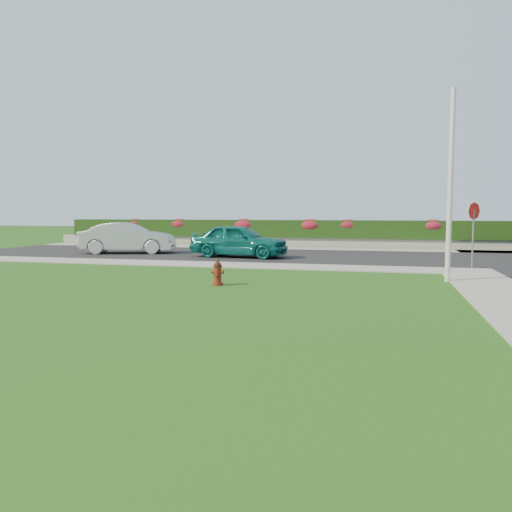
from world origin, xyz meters
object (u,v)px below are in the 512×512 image
(sedan_teal, at_px, (239,240))
(stop_sign, at_px, (474,219))
(fire_hydrant, at_px, (218,273))
(sedan_silver, at_px, (128,238))
(utility_pole, at_px, (450,186))

(sedan_teal, xyz_separation_m, stop_sign, (10.03, -2.48, 1.09))
(fire_hydrant, bearing_deg, sedan_teal, 104.95)
(sedan_silver, relative_size, utility_pole, 0.81)
(fire_hydrant, bearing_deg, sedan_silver, 133.34)
(fire_hydrant, bearing_deg, stop_sign, 41.11)
(utility_pole, height_order, stop_sign, utility_pole)
(sedan_teal, distance_m, stop_sign, 10.39)
(fire_hydrant, distance_m, sedan_teal, 9.10)
(sedan_silver, bearing_deg, sedan_teal, -113.27)
(fire_hydrant, xyz_separation_m, stop_sign, (8.14, 6.40, 1.57))
(utility_pole, relative_size, stop_sign, 2.31)
(fire_hydrant, relative_size, sedan_silver, 0.16)
(utility_pole, bearing_deg, sedan_silver, 154.54)
(fire_hydrant, height_order, sedan_silver, sedan_silver)
(utility_pole, bearing_deg, stop_sign, 70.87)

